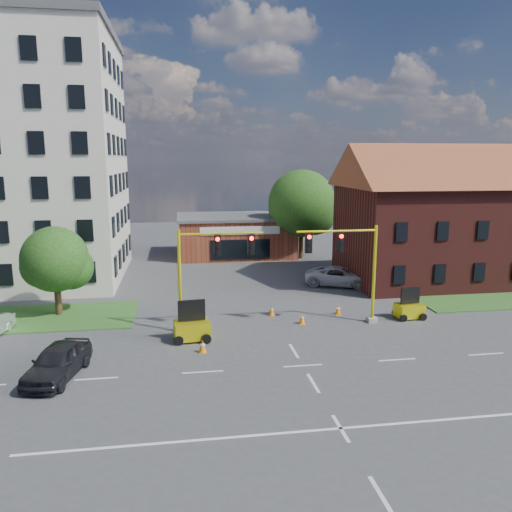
% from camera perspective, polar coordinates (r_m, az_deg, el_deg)
% --- Properties ---
extents(ground, '(120.00, 120.00, 0.00)m').
position_cam_1_polar(ground, '(25.70, 5.37, -12.38)').
color(ground, '#404042').
rests_on(ground, ground).
extents(lane_markings, '(60.00, 36.00, 0.01)m').
position_cam_1_polar(lane_markings, '(23.07, 7.23, -15.25)').
color(lane_markings, silver).
rests_on(lane_markings, ground).
extents(office_block, '(18.40, 15.40, 20.60)m').
position_cam_1_polar(office_block, '(46.94, -26.64, 10.01)').
color(office_block, beige).
rests_on(office_block, ground).
extents(brick_shop, '(12.40, 8.40, 4.30)m').
position_cam_1_polar(brick_shop, '(53.77, -2.33, 2.41)').
color(brick_shop, maroon).
rests_on(brick_shop, ground).
extents(townhouse_row, '(21.00, 11.00, 11.50)m').
position_cam_1_polar(townhouse_row, '(45.80, 22.85, 4.82)').
color(townhouse_row, '#551E19').
rests_on(townhouse_row, ground).
extents(tree_large, '(7.27, 6.93, 9.20)m').
position_cam_1_polar(tree_large, '(51.75, 5.61, 5.75)').
color(tree_large, '#3D2A16').
rests_on(tree_large, ground).
extents(tree_nw_front, '(4.50, 4.29, 5.93)m').
position_cam_1_polar(tree_nw_front, '(34.98, -21.59, -0.59)').
color(tree_nw_front, '#3D2A16').
rests_on(tree_nw_front, ground).
extents(signal_mast_west, '(5.30, 0.60, 6.20)m').
position_cam_1_polar(signal_mast_west, '(29.57, -5.56, -1.27)').
color(signal_mast_west, gray).
rests_on(signal_mast_west, ground).
extents(signal_mast_east, '(5.30, 0.60, 6.20)m').
position_cam_1_polar(signal_mast_east, '(31.25, 10.60, -0.74)').
color(signal_mast_east, gray).
rests_on(signal_mast_east, ground).
extents(trailer_west, '(2.13, 1.55, 2.27)m').
position_cam_1_polar(trailer_west, '(28.94, -7.33, -8.19)').
color(trailer_west, yellow).
rests_on(trailer_west, ground).
extents(trailer_east, '(1.84, 1.34, 1.96)m').
position_cam_1_polar(trailer_east, '(34.04, 17.12, -5.82)').
color(trailer_east, yellow).
rests_on(trailer_east, ground).
extents(cone_a, '(0.40, 0.40, 0.70)m').
position_cam_1_polar(cone_a, '(27.25, -6.12, -10.23)').
color(cone_a, orange).
rests_on(cone_a, ground).
extents(cone_b, '(0.40, 0.40, 0.70)m').
position_cam_1_polar(cone_b, '(33.19, 1.81, -6.25)').
color(cone_b, orange).
rests_on(cone_b, ground).
extents(cone_c, '(0.40, 0.40, 0.70)m').
position_cam_1_polar(cone_c, '(31.67, 5.28, -7.15)').
color(cone_c, orange).
rests_on(cone_c, ground).
extents(cone_d, '(0.40, 0.40, 0.70)m').
position_cam_1_polar(cone_d, '(33.84, 9.36, -6.06)').
color(cone_d, orange).
rests_on(cone_d, ground).
extents(pickup_white, '(6.14, 4.57, 1.55)m').
position_cam_1_polar(pickup_white, '(41.34, 9.55, -2.31)').
color(pickup_white, silver).
rests_on(pickup_white, ground).
extents(sedan_dark, '(2.84, 5.00, 1.60)m').
position_cam_1_polar(sedan_dark, '(25.80, -21.74, -11.13)').
color(sedan_dark, black).
rests_on(sedan_dark, ground).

